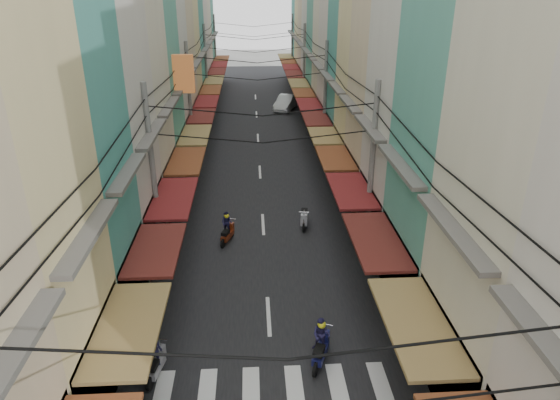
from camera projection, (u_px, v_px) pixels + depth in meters
name	position (u px, v px, depth m)	size (l,w,h in m)	color
ground	(267.00, 287.00, 21.29)	(160.00, 160.00, 0.00)	slate
road	(258.00, 146.00, 39.55)	(10.00, 80.00, 0.02)	black
sidewalk_left	(176.00, 147.00, 39.20)	(3.00, 80.00, 0.06)	gray
sidewalk_right	(340.00, 144.00, 39.89)	(3.00, 80.00, 0.06)	gray
crosswalk	(273.00, 393.00, 15.80)	(7.55, 2.40, 0.01)	silver
building_row_left	(134.00, 18.00, 32.05)	(7.80, 67.67, 23.70)	beige
building_row_right	(377.00, 23.00, 32.93)	(7.80, 68.98, 22.59)	teal
utility_poles	(258.00, 72.00, 32.34)	(10.20, 66.13, 8.20)	slate
white_car	(286.00, 110.00, 50.60)	(5.11, 2.00, 1.80)	silver
bicycle	(406.00, 259.00, 23.42)	(0.58, 1.55, 1.07)	black
moving_scooters	(255.00, 287.00, 20.40)	(6.39, 12.44, 1.79)	black
parked_scooters	(377.00, 319.00, 18.58)	(13.41, 13.21, 1.01)	black
pedestrians	(143.00, 272.00, 20.46)	(12.10, 19.02, 2.23)	#26202B
market_umbrella	(477.00, 295.00, 17.34)	(2.15, 2.15, 2.26)	#B2B2B7
traffic_sign	(407.00, 250.00, 20.50)	(0.10, 0.56, 2.57)	slate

